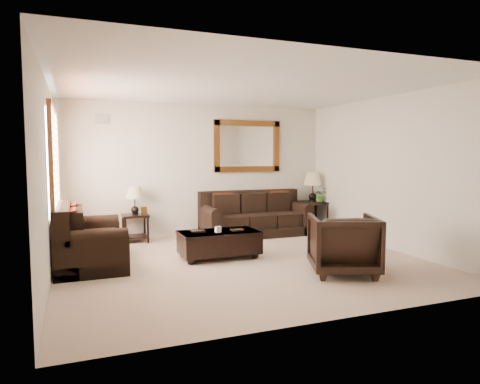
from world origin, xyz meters
name	(u,v)px	position (x,y,z in m)	size (l,w,h in m)	color
room	(244,176)	(0.00, 0.00, 1.35)	(5.51, 5.01, 2.71)	#A0836E
window	(54,163)	(-2.70, 0.90, 1.55)	(0.07, 1.96, 1.66)	white
mirror	(247,146)	(1.06, 2.47, 1.85)	(1.50, 0.06, 1.10)	#4B290F
air_vent	(102,119)	(-1.90, 2.48, 2.35)	(0.25, 0.02, 0.18)	#999999
sofa	(255,219)	(1.06, 2.06, 0.33)	(2.22, 0.96, 0.91)	black
loveseat	(86,243)	(-2.30, 0.66, 0.34)	(0.98, 1.66, 0.93)	black
end_table_left	(135,206)	(-1.37, 2.22, 0.69)	(0.48, 0.48, 1.07)	black
end_table_right	(313,193)	(2.51, 2.17, 0.83)	(0.58, 0.58, 1.27)	black
coffee_table	(219,241)	(-0.27, 0.41, 0.27)	(1.28, 0.69, 0.54)	black
armchair	(343,241)	(1.07, -1.09, 0.46)	(0.89, 0.84, 0.92)	black
potted_plant	(320,196)	(2.63, 2.07, 0.75)	(0.28, 0.31, 0.25)	#2A5C1F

